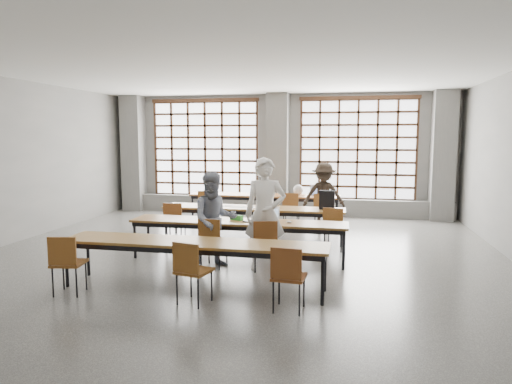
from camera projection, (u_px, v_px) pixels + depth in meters
The scene contains 39 objects.
floor at pixel (233, 262), 8.29m from camera, with size 11.00×11.00×0.00m, color #4A4A48.
ceiling at pixel (232, 65), 7.87m from camera, with size 11.00×11.00×0.00m, color silver.
wall_back at pixel (279, 154), 13.43m from camera, with size 10.00×10.00×0.00m, color slate.
wall_front at pixel (2, 223), 2.73m from camera, with size 10.00×10.00×0.00m, color slate.
column_left at pixel (134, 154), 14.06m from camera, with size 0.60×0.55×3.50m, color #5C5C59.
column_mid at pixel (278, 155), 13.16m from camera, with size 0.60×0.55×3.50m, color #5C5C59.
column_right at pixel (443, 156), 12.26m from camera, with size 0.60×0.55×3.50m, color #5C5C59.
window_left at pixel (205, 149), 13.79m from camera, with size 3.32×0.12×3.00m.
window_right at pixel (357, 150), 12.89m from camera, with size 3.32×0.12×3.00m.
sill_ledge at pixel (278, 206), 13.42m from camera, with size 9.80×0.35×0.50m, color #5C5C59.
desk_row_a at pixel (264, 197), 12.19m from camera, with size 4.00×0.70×0.73m.
desk_row_b at pixel (253, 210), 10.01m from camera, with size 4.00×0.70×0.73m.
desk_row_c at pixel (238, 224), 8.39m from camera, with size 4.00×0.70×0.73m.
desk_row_d at pixel (193, 245), 6.75m from camera, with size 4.00×0.70×0.73m.
chair_back_left at pixel (207, 204), 11.87m from camera, with size 0.43×0.44×0.88m.
chair_back_mid at pixel (291, 206), 11.43m from camera, with size 0.43×0.43×0.88m.
chair_back_right at pixel (323, 207), 11.27m from camera, with size 0.48×0.48×0.88m.
chair_mid_left at pixel (174, 218), 9.73m from camera, with size 0.46×0.47×0.88m.
chair_mid_centre at pixel (267, 222), 9.33m from camera, with size 0.49×0.50×0.88m.
chair_mid_right at pixel (334, 224), 9.06m from camera, with size 0.50×0.50×0.88m.
chair_front_left at pixel (212, 238), 7.85m from camera, with size 0.46×0.47×0.88m.
chair_front_right at pixel (265, 240), 7.67m from camera, with size 0.51×0.51×0.88m.
chair_near_left at pixel (66, 259), 6.49m from camera, with size 0.49×0.49×0.88m.
chair_near_mid at pixel (191, 266), 6.12m from camera, with size 0.51×0.51×0.88m.
chair_near_right at pixel (288, 272), 5.85m from camera, with size 0.45×0.45×0.88m.
student_male at pixel (265, 214), 7.74m from camera, with size 0.70×0.46×1.92m, color white.
student_female at pixel (214, 220), 7.94m from camera, with size 0.81×0.63×1.66m, color #18264A.
student_back at pixel (324, 195), 11.36m from camera, with size 1.05×0.60×1.63m, color black.
laptop_front at pixel (269, 218), 8.37m from camera, with size 0.38×0.33×0.26m.
laptop_back at pixel (316, 193), 12.01m from camera, with size 0.41×0.37×0.26m.
mouse at pixel (289, 222), 8.17m from camera, with size 0.10×0.06×0.04m, color silver.
green_box at pixel (236, 218), 8.46m from camera, with size 0.25×0.09×0.09m, color green.
phone at pixel (246, 222), 8.24m from camera, with size 0.13×0.06×0.01m, color black.
paper_sheet_a at pixel (227, 206), 10.17m from camera, with size 0.30×0.21×0.00m, color white.
paper_sheet_b at pixel (239, 207), 10.01m from camera, with size 0.30×0.21×0.00m, color white.
paper_sheet_c at pixel (258, 207), 9.98m from camera, with size 0.30×0.21×0.00m, color silver.
backpack at pixel (327, 200), 9.71m from camera, with size 0.32×0.20×0.40m, color black.
plastic_bag at pixel (298, 190), 12.03m from camera, with size 0.26×0.21×0.29m, color silver.
red_pouch at pixel (69, 260), 6.57m from camera, with size 0.20×0.08×0.06m, color maroon.
Camera 1 is at (2.04, -7.83, 2.26)m, focal length 32.00 mm.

